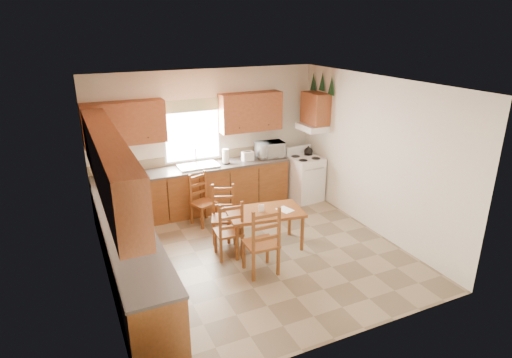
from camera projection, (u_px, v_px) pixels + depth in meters
name	position (u px, v px, depth m)	size (l,w,h in m)	color
floor	(255.00, 253.00, 6.91)	(4.50, 4.50, 0.00)	#84755C
ceiling	(255.00, 83.00, 5.98)	(4.50, 4.50, 0.00)	brown
wall_left	(99.00, 198.00, 5.56)	(4.50, 4.50, 0.00)	silver
wall_right	(374.00, 156.00, 7.34)	(4.50, 4.50, 0.00)	silver
wall_back	(207.00, 140.00, 8.36)	(4.50, 4.50, 0.00)	silver
wall_front	(344.00, 238.00, 4.53)	(4.50, 4.50, 0.00)	silver
lower_cab_back	(196.00, 191.00, 8.27)	(3.75, 0.60, 0.88)	brown
lower_cab_left	(131.00, 260.00, 5.86)	(0.60, 3.60, 0.88)	brown
counter_back	(194.00, 168.00, 8.11)	(3.75, 0.63, 0.04)	#4A4440
counter_left	(128.00, 230.00, 5.70)	(0.63, 3.60, 0.04)	#4A4440
backsplash	(190.00, 159.00, 8.32)	(3.75, 0.01, 0.18)	#857659
upper_cab_back_left	(124.00, 123.00, 7.44)	(1.41, 0.33, 0.75)	brown
upper_cab_back_right	(251.00, 112.00, 8.39)	(1.25, 0.33, 0.75)	brown
upper_cab_left	(109.00, 163.00, 5.32)	(0.33, 3.60, 0.75)	brown
upper_cab_stove	(315.00, 108.00, 8.49)	(0.33, 0.62, 0.62)	brown
range_hood	(312.00, 127.00, 8.60)	(0.44, 0.62, 0.12)	white
window_frame	(192.00, 131.00, 8.15)	(1.13, 0.02, 1.18)	white
window_pane	(192.00, 131.00, 8.15)	(1.05, 0.01, 1.10)	white
window_valance	(191.00, 106.00, 7.95)	(1.19, 0.01, 0.24)	#587E45
sink_basin	(198.00, 166.00, 8.13)	(0.75, 0.45, 0.04)	silver
pine_decal_a	(332.00, 86.00, 8.10)	(0.22, 0.22, 0.36)	#14371D
pine_decal_b	(322.00, 81.00, 8.36)	(0.22, 0.22, 0.36)	#14371D
pine_decal_c	(313.00, 82.00, 8.65)	(0.22, 0.22, 0.36)	#14371D
stove	(305.00, 179.00, 8.88)	(0.60, 0.62, 0.89)	white
coffeemaker	(109.00, 171.00, 7.39)	(0.20, 0.24, 0.35)	white
paper_towel	(226.00, 156.00, 8.27)	(0.13, 0.13, 0.29)	white
toaster	(248.00, 156.00, 8.48)	(0.22, 0.14, 0.18)	white
microwave	(270.00, 150.00, 8.69)	(0.52, 0.37, 0.31)	white
dining_table	(265.00, 229.00, 7.00)	(1.21, 0.69, 0.65)	brown
chair_near_left	(228.00, 228.00, 6.67)	(0.41, 0.39, 0.97)	brown
chair_near_right	(261.00, 239.00, 6.21)	(0.45, 0.43, 1.08)	brown
chair_far_left	(204.00, 200.00, 7.76)	(0.40, 0.38, 0.95)	brown
chair_far_right	(224.00, 215.00, 7.16)	(0.40, 0.38, 0.95)	brown
table_paper	(285.00, 210.00, 6.93)	(0.20, 0.26, 0.00)	white
table_card	(261.00, 208.00, 6.85)	(0.09, 0.02, 0.12)	white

